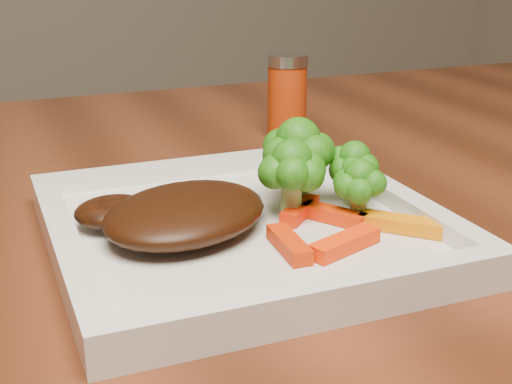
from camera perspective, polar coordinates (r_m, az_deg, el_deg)
name	(u,v)px	position (r m, az deg, el deg)	size (l,w,h in m)	color
plate	(243,234)	(0.52, -1.02, -3.36)	(0.27, 0.27, 0.01)	silver
steak	(185,213)	(0.50, -5.66, -1.70)	(0.13, 0.10, 0.03)	black
broccoli_0	(298,161)	(0.55, 3.36, 2.47)	(0.06, 0.06, 0.07)	#356410
broccoli_1	(354,164)	(0.56, 7.86, 2.25)	(0.05, 0.05, 0.06)	#276310
broccoli_2	(360,183)	(0.52, 8.30, 0.71)	(0.04, 0.04, 0.06)	#216110
broccoli_3	(292,178)	(0.52, 2.86, 1.13)	(0.06, 0.06, 0.06)	#186811
carrot_0	(345,243)	(0.48, 7.10, -4.09)	(0.06, 0.02, 0.01)	#FF3204
carrot_1	(401,224)	(0.52, 11.56, -2.53)	(0.06, 0.02, 0.01)	orange
carrot_2	(289,244)	(0.47, 2.65, -4.18)	(0.05, 0.01, 0.01)	red
carrot_5	(334,215)	(0.53, 6.24, -1.84)	(0.05, 0.01, 0.01)	red
carrot_6	(300,210)	(0.53, 3.53, -1.45)	(0.05, 0.01, 0.01)	red
spice_shaker	(287,97)	(0.78, 2.51, 7.59)	(0.04, 0.04, 0.09)	#AA2F09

